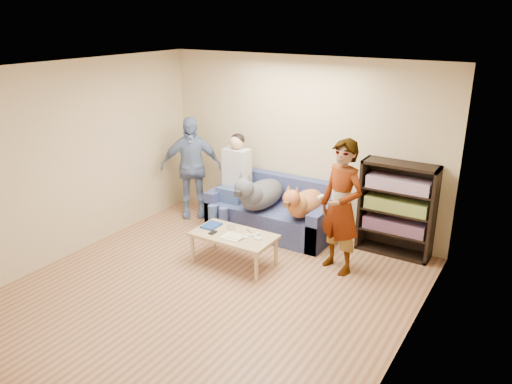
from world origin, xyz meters
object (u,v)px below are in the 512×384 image
Objects in this scene: coffee_table at (234,237)px; bookshelf at (397,207)px; person_standing_right at (341,207)px; person_seated at (233,178)px; camera_silver at (231,227)px; person_standing_left at (191,167)px; dog_gray at (259,194)px; dog_tan at (303,203)px; sofa at (273,213)px; notebook_blue at (211,225)px.

coffee_table is 0.85× the size of bookshelf.
person_standing_right is 1.18× the size of person_seated.
camera_silver is 1.16m from person_seated.
person_standing_right is 2.80m from person_standing_left.
camera_silver reaches higher than coffee_table.
person_standing_right is 1.36× the size of dog_gray.
coffee_table is at bearing -79.27° from dog_gray.
person_standing_left reaches higher than dog_gray.
camera_silver is 0.09× the size of dog_gray.
dog_gray reaches higher than camera_silver.
camera_silver is 0.07× the size of person_seated.
person_seated is 1.27× the size of dog_tan.
dog_gray is (0.54, -0.13, -0.11)m from person_seated.
camera_silver is at bearing -140.57° from person_standing_right.
bookshelf is (2.43, 0.36, -0.09)m from person_seated.
person_standing_right is 0.91× the size of sofa.
notebook_blue is 1.11m from person_seated.
dog_tan is at bearing 63.29° from coffee_table.
dog_tan is (0.91, 0.96, 0.20)m from notebook_blue.
notebook_blue is at bearing -133.41° from dog_tan.
dog_gray is at bearing -109.89° from sofa.
camera_silver is at bearing -71.30° from person_standing_left.
sofa is 1.86m from bookshelf.
bookshelf is (1.72, 1.42, 0.31)m from coffee_table.
coffee_table is at bearing -116.71° from dog_tan.
person_standing_left is 3.26m from bookshelf.
sofa is at bearing 11.39° from person_seated.
person_standing_right is 1.58m from sofa.
notebook_blue is 0.18× the size of person_seated.
bookshelf is at bearing -31.29° from person_standing_left.
coffee_table is (1.52, -1.03, -0.45)m from person_standing_left.
person_seated is 0.56m from dog_gray.
dog_tan is at bearing 46.59° from notebook_blue.
dog_gray reaches higher than dog_tan.
person_seated reaches higher than camera_silver.
person_standing_left is (-2.76, 0.47, -0.04)m from person_standing_right.
person_seated is 2.46m from bookshelf.
person_standing_right is 1.46m from coffee_table.
dog_tan is at bearing -2.27° from person_seated.
person_standing_right is at bearing -24.95° from sofa.
person_seated is at bearing -172.71° from person_standing_right.
sofa is 1.46× the size of bookshelf.
person_standing_left reaches higher than notebook_blue.
person_standing_right is 1.50× the size of dog_tan.
dog_tan reaches higher than coffee_table.
person_seated is (0.80, 0.02, -0.05)m from person_standing_left.
dog_tan is (0.63, 0.89, 0.18)m from camera_silver.
notebook_blue is at bearing -147.11° from bookshelf.
bookshelf is at bearing 18.70° from dog_tan.
dog_tan is (1.22, -0.05, -0.14)m from person_seated.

